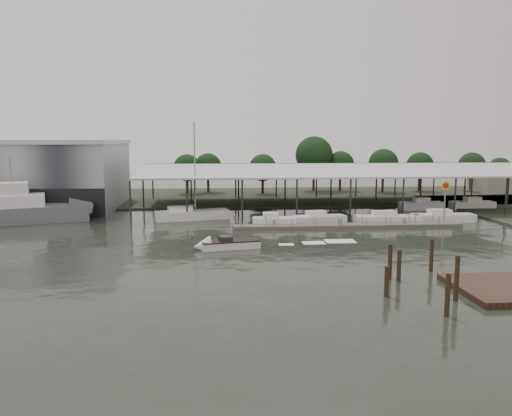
{
  "coord_description": "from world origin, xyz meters",
  "views": [
    {
      "loc": [
        -0.78,
        -48.51,
        10.75
      ],
      "look_at": [
        3.81,
        10.01,
        2.5
      ],
      "focal_mm": 35.0,
      "sensor_mm": 36.0,
      "label": 1
    }
  ],
  "objects": [
    {
      "name": "ground",
      "position": [
        0.0,
        0.0,
        0.0
      ],
      "size": [
        200.0,
        200.0,
        0.0
      ],
      "primitive_type": "plane",
      "color": "#252B23",
      "rests_on": "ground"
    },
    {
      "name": "moored_cruiser_0",
      "position": [
        6.14,
        11.76,
        0.61
      ],
      "size": [
        5.49,
        2.62,
        1.7
      ],
      "rotation": [
        0.0,
        0.0,
        -0.08
      ],
      "color": "white",
      "rests_on": "ground"
    },
    {
      "name": "moored_cruiser_3",
      "position": [
        28.2,
        12.95,
        0.61
      ],
      "size": [
        8.01,
        2.42,
        1.7
      ],
      "rotation": [
        0.0,
        0.0,
        -0.03
      ],
      "color": "white",
      "rests_on": "ground"
    },
    {
      "name": "covered_boat_shed",
      "position": [
        17.0,
        28.0,
        6.13
      ],
      "size": [
        58.24,
        24.0,
        6.96
      ],
      "color": "#B9BBBE",
      "rests_on": "ground"
    },
    {
      "name": "moored_cruiser_1",
      "position": [
        12.01,
        12.87,
        0.61
      ],
      "size": [
        6.87,
        3.17,
        1.7
      ],
      "rotation": [
        0.0,
        0.0,
        0.15
      ],
      "color": "white",
      "rests_on": "ground"
    },
    {
      "name": "storage_warehouse",
      "position": [
        -28.0,
        29.94,
        5.29
      ],
      "size": [
        24.5,
        20.5,
        10.5
      ],
      "color": "#A2A6AC",
      "rests_on": "ground"
    },
    {
      "name": "horizon_tree_line",
      "position": [
        22.92,
        48.2,
        5.83
      ],
      "size": [
        66.97,
        10.41,
        11.12
      ],
      "color": "black",
      "rests_on": "ground"
    },
    {
      "name": "land_strip_far",
      "position": [
        0.0,
        42.0,
        0.1
      ],
      "size": [
        140.0,
        30.0,
        0.3
      ],
      "color": "#3C4231",
      "rests_on": "ground"
    },
    {
      "name": "shell_fuel_sign",
      "position": [
        27.0,
        9.99,
        3.93
      ],
      "size": [
        1.1,
        0.18,
        5.55
      ],
      "color": "gray",
      "rests_on": "ground"
    },
    {
      "name": "mooring_pilings",
      "position": [
        13.55,
        -14.92,
        1.02
      ],
      "size": [
        6.18,
        10.46,
        3.66
      ],
      "color": "#35281A",
      "rests_on": "ground"
    },
    {
      "name": "white_sailboat",
      "position": [
        -4.33,
        17.49,
        0.65
      ],
      "size": [
        10.07,
        4.72,
        13.05
      ],
      "rotation": [
        0.0,
        0.0,
        0.23
      ],
      "color": "white",
      "rests_on": "ground"
    },
    {
      "name": "moored_cruiser_2",
      "position": [
        20.63,
        12.21,
        0.61
      ],
      "size": [
        8.23,
        2.36,
        1.7
      ],
      "rotation": [
        0.0,
        0.0,
        -0.02
      ],
      "color": "white",
      "rests_on": "ground"
    },
    {
      "name": "speedboat_underway",
      "position": [
        -0.11,
        -0.53,
        0.39
      ],
      "size": [
        17.32,
        5.33,
        2.0
      ],
      "rotation": [
        0.0,
        0.0,
        3.34
      ],
      "color": "white",
      "rests_on": "ground"
    },
    {
      "name": "floating_dock",
      "position": [
        15.0,
        10.0,
        0.2
      ],
      "size": [
        28.0,
        2.0,
        1.4
      ],
      "color": "#655F59",
      "rests_on": "ground"
    },
    {
      "name": "grey_trawler",
      "position": [
        -25.72,
        16.87,
        1.58
      ],
      "size": [
        17.41,
        9.48,
        8.84
      ],
      "rotation": [
        0.0,
        0.0,
        0.3
      ],
      "color": "slate",
      "rests_on": "ground"
    }
  ]
}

